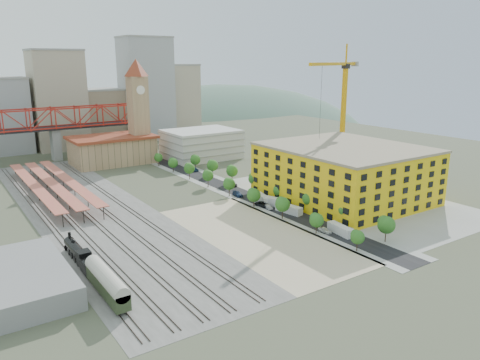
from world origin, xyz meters
TOP-DOWN VIEW (x-y plane):
  - ground at (0.00, 0.00)m, footprint 400.00×400.00m
  - ballast_strip at (-36.00, 17.50)m, footprint 36.00×165.00m
  - dirt_lot at (-4.00, -31.50)m, footprint 28.00×67.00m
  - street_asphalt at (16.00, 15.00)m, footprint 12.00×170.00m
  - sidewalk_west at (10.50, 15.00)m, footprint 3.00×170.00m
  - sidewalk_east at (21.50, 15.00)m, footprint 3.00×170.00m
  - construction_pad at (45.00, -20.00)m, footprint 50.00×90.00m
  - rail_tracks at (-37.80, 17.50)m, footprint 26.56×160.00m
  - platform_canopies at (-41.00, 45.00)m, footprint 16.00×80.00m
  - station_hall at (-5.00, 82.00)m, footprint 38.00×24.00m
  - clock_tower at (8.00, 79.99)m, footprint 12.00×12.00m
  - parking_garage at (36.00, 70.00)m, footprint 34.00×26.00m
  - truss_bridge at (-25.00, 105.00)m, footprint 94.00×9.60m
  - construction_building at (42.00, -20.00)m, footprint 44.60×50.60m
  - warehouse at (-66.00, -30.00)m, footprint 22.00×32.00m
  - street_trees at (16.00, 5.00)m, footprint 15.40×124.40m
  - skyline at (7.47, 142.31)m, footprint 133.00×46.00m
  - distant_hills at (45.28, 260.00)m, footprint 647.00×264.00m
  - locomotive at (-50.00, -23.13)m, footprint 2.93×22.62m
  - coach at (-50.00, -42.72)m, footprint 3.25×18.85m
  - tower_crane at (65.88, 6.23)m, footprint 46.37×22.77m
  - site_trailer_a at (16.00, -43.94)m, footprint 3.50×9.31m
  - site_trailer_b at (16.00, -21.49)m, footprint 3.99×9.79m
  - site_trailer_c at (16.00, -10.92)m, footprint 5.91×10.35m
  - site_trailer_d at (16.00, -7.46)m, footprint 4.34×9.36m
  - car_0 at (13.00, -40.92)m, footprint 1.76×4.28m
  - car_1 at (13.00, -14.70)m, footprint 1.95×4.11m
  - car_2 at (13.00, -11.55)m, footprint 3.30×5.76m
  - car_3 at (13.00, 3.37)m, footprint 3.09×5.81m
  - car_4 at (19.00, -45.22)m, footprint 1.96×4.45m
  - car_5 at (19.00, -3.10)m, footprint 2.07×4.58m
  - car_6 at (19.00, 16.20)m, footprint 2.58×5.35m
  - car_7 at (19.00, 46.94)m, footprint 2.65×5.60m

SIDE VIEW (x-z plane):
  - distant_hills at x=45.28m, z-range -193.04..33.96m
  - ground at x=0.00m, z-range 0.00..0.00m
  - street_trees at x=16.00m, z-range -4.00..4.00m
  - sidewalk_west at x=10.50m, z-range 0.00..0.04m
  - sidewalk_east at x=21.50m, z-range 0.00..0.04m
  - ballast_strip at x=-36.00m, z-range 0.00..0.06m
  - dirt_lot at x=-4.00m, z-range 0.00..0.06m
  - street_asphalt at x=16.00m, z-range 0.00..0.06m
  - construction_pad at x=45.00m, z-range 0.00..0.06m
  - rail_tracks at x=-37.80m, z-range 0.06..0.24m
  - car_1 at x=13.00m, z-range 0.00..1.30m
  - car_0 at x=13.00m, z-range 0.00..1.45m
  - car_5 at x=19.00m, z-range 0.00..1.46m
  - car_6 at x=19.00m, z-range 0.00..1.47m
  - car_4 at x=19.00m, z-range 0.00..1.49m
  - car_2 at x=13.00m, z-range 0.00..1.51m
  - car_7 at x=19.00m, z-range 0.00..1.58m
  - car_3 at x=13.00m, z-range 0.00..1.60m
  - site_trailer_d at x=16.00m, z-range 0.00..2.48m
  - site_trailer_a at x=16.00m, z-range 0.00..2.49m
  - site_trailer_b at x=16.00m, z-range 0.00..2.60m
  - site_trailer_c at x=16.00m, z-range 0.00..2.75m
  - locomotive at x=-50.00m, z-range -0.72..4.94m
  - warehouse at x=-66.00m, z-range 0.00..5.00m
  - coach at x=-50.00m, z-range 0.19..6.11m
  - platform_canopies at x=-41.00m, z-range 1.93..6.06m
  - station_hall at x=-5.00m, z-range 0.12..13.22m
  - parking_garage at x=36.00m, z-range 0.00..14.00m
  - construction_building at x=42.00m, z-range 0.01..18.81m
  - truss_bridge at x=-25.00m, z-range 6.06..31.66m
  - skyline at x=7.47m, z-range -7.19..52.81m
  - clock_tower at x=8.00m, z-range 2.70..54.70m
  - tower_crane at x=65.88m, z-range 6.29..59.97m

